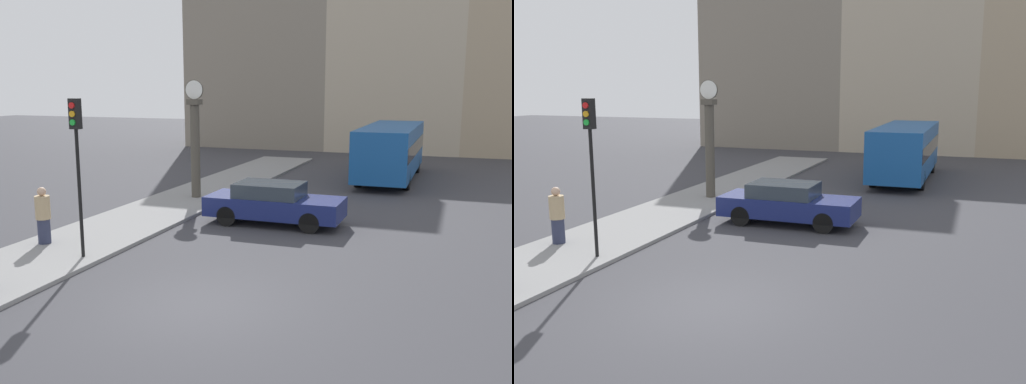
# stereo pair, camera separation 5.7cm
# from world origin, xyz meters

# --- Properties ---
(ground_plane) EXTENTS (120.00, 120.00, 0.00)m
(ground_plane) POSITION_xyz_m (0.00, 0.00, 0.00)
(ground_plane) COLOR #38383D
(sidewalk_corner) EXTENTS (3.15, 25.65, 0.10)m
(sidewalk_corner) POSITION_xyz_m (-5.19, 10.83, 0.05)
(sidewalk_corner) COLOR gray
(sidewalk_corner) RESTS_ON ground_plane
(building_row) EXTENTS (29.24, 5.00, 17.82)m
(building_row) POSITION_xyz_m (0.21, 30.67, 8.01)
(building_row) COLOR gray
(building_row) RESTS_ON ground_plane
(sedan_car) EXTENTS (4.47, 1.76, 1.37)m
(sedan_car) POSITION_xyz_m (-0.74, 7.35, 0.70)
(sedan_car) COLOR navy
(sedan_car) RESTS_ON ground_plane
(bus_distant) EXTENTS (2.41, 8.61, 2.60)m
(bus_distant) POSITION_xyz_m (1.72, 17.90, 1.49)
(bus_distant) COLOR #195199
(bus_distant) RESTS_ON ground_plane
(traffic_light_near) EXTENTS (0.26, 0.24, 4.09)m
(traffic_light_near) POSITION_xyz_m (-4.15, 1.83, 3.01)
(traffic_light_near) COLOR black
(traffic_light_near) RESTS_ON sidewalk_corner
(street_clock) EXTENTS (0.77, 0.48, 4.62)m
(street_clock) POSITION_xyz_m (-4.94, 10.18, 2.31)
(street_clock) COLOR #4C473D
(street_clock) RESTS_ON sidewalk_corner
(pedestrian_tan_coat) EXTENTS (0.41, 0.41, 1.61)m
(pedestrian_tan_coat) POSITION_xyz_m (-5.97, 2.54, 0.89)
(pedestrian_tan_coat) COLOR #2D334C
(pedestrian_tan_coat) RESTS_ON sidewalk_corner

